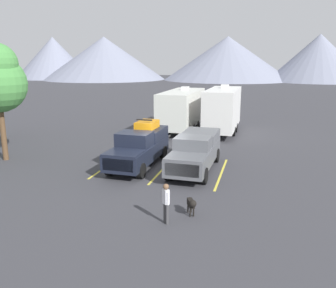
{
  "coord_description": "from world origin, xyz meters",
  "views": [
    {
      "loc": [
        5.18,
        -17.64,
        5.99
      ],
      "look_at": [
        0.0,
        1.49,
        1.2
      ],
      "focal_mm": 37.39,
      "sensor_mm": 36.0,
      "label": 1
    }
  ],
  "objects_px": {
    "pickup_truck_a": "(140,146)",
    "camper_trailer_a": "(182,108)",
    "camper_trailer_b": "(223,108)",
    "person_a": "(166,201)",
    "pickup_truck_b": "(195,151)",
    "dog": "(192,204)"
  },
  "relations": [
    {
      "from": "camper_trailer_b",
      "to": "person_a",
      "type": "height_order",
      "value": "camper_trailer_b"
    },
    {
      "from": "dog",
      "to": "camper_trailer_b",
      "type": "bearing_deg",
      "value": 92.49
    },
    {
      "from": "pickup_truck_a",
      "to": "camper_trailer_a",
      "type": "height_order",
      "value": "camper_trailer_a"
    },
    {
      "from": "camper_trailer_a",
      "to": "person_a",
      "type": "distance_m",
      "value": 17.86
    },
    {
      "from": "camper_trailer_a",
      "to": "dog",
      "type": "distance_m",
      "value": 17.19
    },
    {
      "from": "camper_trailer_a",
      "to": "dog",
      "type": "height_order",
      "value": "camper_trailer_a"
    },
    {
      "from": "camper_trailer_a",
      "to": "camper_trailer_b",
      "type": "bearing_deg",
      "value": -5.67
    },
    {
      "from": "camper_trailer_b",
      "to": "dog",
      "type": "height_order",
      "value": "camper_trailer_b"
    },
    {
      "from": "pickup_truck_b",
      "to": "person_a",
      "type": "relative_size",
      "value": 3.74
    },
    {
      "from": "camper_trailer_b",
      "to": "dog",
      "type": "relative_size",
      "value": 10.36
    },
    {
      "from": "pickup_truck_b",
      "to": "camper_trailer_a",
      "type": "distance_m",
      "value": 11.17
    },
    {
      "from": "pickup_truck_a",
      "to": "camper_trailer_b",
      "type": "height_order",
      "value": "camper_trailer_b"
    },
    {
      "from": "camper_trailer_b",
      "to": "person_a",
      "type": "relative_size",
      "value": 5.1
    },
    {
      "from": "pickup_truck_a",
      "to": "pickup_truck_b",
      "type": "bearing_deg",
      "value": 0.06
    },
    {
      "from": "pickup_truck_b",
      "to": "camper_trailer_b",
      "type": "bearing_deg",
      "value": 88.42
    },
    {
      "from": "camper_trailer_b",
      "to": "dog",
      "type": "xyz_separation_m",
      "value": [
        0.71,
        -16.25,
        -1.59
      ]
    },
    {
      "from": "person_a",
      "to": "dog",
      "type": "bearing_deg",
      "value": 48.63
    },
    {
      "from": "pickup_truck_a",
      "to": "person_a",
      "type": "bearing_deg",
      "value": -63.17
    },
    {
      "from": "camper_trailer_a",
      "to": "camper_trailer_b",
      "type": "distance_m",
      "value": 3.54
    },
    {
      "from": "camper_trailer_a",
      "to": "person_a",
      "type": "height_order",
      "value": "camper_trailer_a"
    },
    {
      "from": "pickup_truck_b",
      "to": "camper_trailer_a",
      "type": "xyz_separation_m",
      "value": [
        -3.24,
        10.65,
        0.87
      ]
    },
    {
      "from": "camper_trailer_a",
      "to": "pickup_truck_a",
      "type": "bearing_deg",
      "value": -90.13
    }
  ]
}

